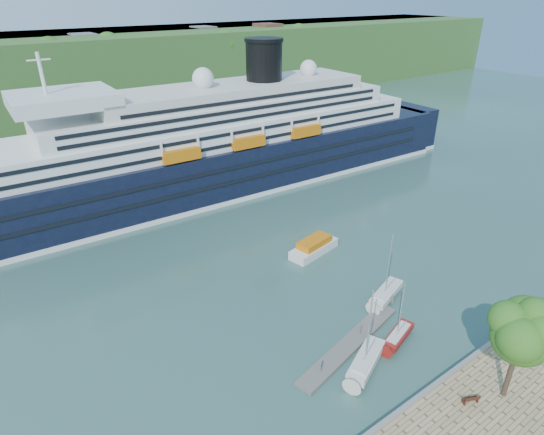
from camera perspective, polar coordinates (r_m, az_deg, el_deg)
The scene contains 11 objects.
ground at distance 51.43m, azimuth 18.98°, elevation -20.27°, with size 400.00×400.00×0.00m, color #294A43.
far_hillside at distance 167.13m, azimuth -25.77°, elevation 15.73°, with size 400.00×50.00×24.00m, color #345B24.
quay_coping at distance 50.56m, azimuth 19.38°, elevation -19.49°, with size 220.00×0.50×0.30m, color slate.
cruise_ship at distance 89.28m, azimuth -8.31°, elevation 11.95°, with size 126.28×18.39×28.36m, color black, non-canonical shape.
park_bench at distance 50.33m, azimuth 23.66°, elevation -20.08°, with size 1.65×0.68×1.06m, color #492214, non-canonical shape.
promenade_tree at distance 48.96m, azimuth 28.47°, elevation -14.19°, with size 7.18×7.18×11.90m, color #235A17, non-canonical shape.
floating_pontoon at distance 54.63m, azimuth 9.79°, elevation -15.34°, with size 17.69×2.16×0.39m, color slate, non-canonical shape.
sailboat_white_near at distance 49.22m, azimuth 12.17°, elevation -13.77°, with size 7.68×2.13×9.92m, color silver, non-canonical shape.
sailboat_red at distance 53.99m, azimuth 15.97°, elevation -11.50°, with size 6.13×1.70×7.92m, color maroon, non-canonical shape.
sailboat_white_far at distance 59.91m, azimuth 14.56°, elevation -6.22°, with size 7.34×2.04×9.49m, color silver, non-canonical shape.
tender_launch at distance 70.24m, azimuth 5.29°, elevation -3.56°, with size 8.71×2.98×2.41m, color #CD690C, non-canonical shape.
Camera 1 is at (-32.04, -17.21, 36.37)m, focal length 30.00 mm.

